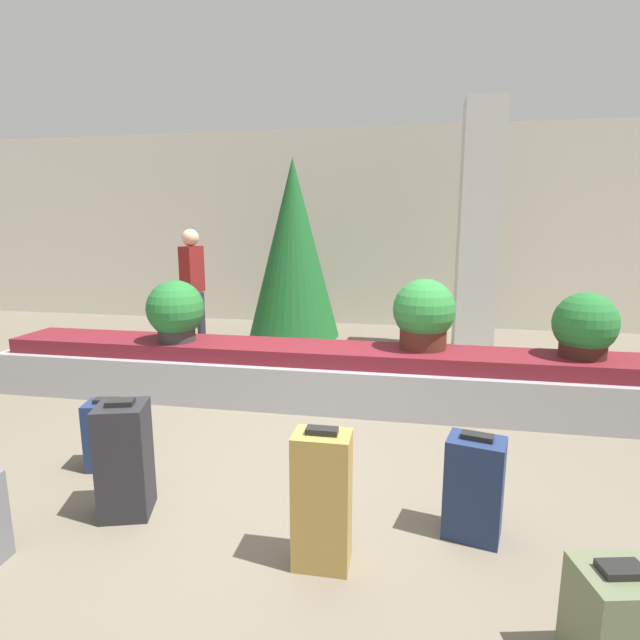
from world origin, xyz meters
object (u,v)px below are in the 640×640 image
suitcase_3 (322,500)px  decorated_tree (293,249)px  pillar (478,230)px  suitcase_1 (109,435)px  suitcase_5 (474,487)px  potted_plant_2 (585,327)px  suitcase_4 (125,459)px  potted_plant_1 (424,314)px  potted_plant_0 (175,311)px  suitcase_2 (614,625)px  traveler_0 (192,278)px

suitcase_3 → decorated_tree: (-1.18, 4.31, 1.00)m
pillar → suitcase_1: bearing=-126.5°
suitcase_5 → decorated_tree: size_ratio=0.23×
suitcase_5 → decorated_tree: 4.51m
suitcase_3 → potted_plant_2: bearing=50.9°
pillar → suitcase_4: pillar is taller
suitcase_5 → suitcase_4: bearing=-161.6°
suitcase_5 → potted_plant_2: (1.10, 1.94, 0.54)m
potted_plant_2 → suitcase_1: bearing=-155.6°
suitcase_1 → potted_plant_1: size_ratio=0.79×
pillar → decorated_tree: size_ratio=1.27×
suitcase_1 → suitcase_3: size_ratio=0.70×
suitcase_4 → potted_plant_2: 3.75m
potted_plant_0 → potted_plant_2: 3.73m
pillar → suitcase_2: 5.19m
pillar → suitcase_5: 4.42m
decorated_tree → suitcase_1: bearing=-97.4°
suitcase_4 → potted_plant_1: bearing=34.3°
suitcase_2 → decorated_tree: decorated_tree is taller
potted_plant_2 → suitcase_3: bearing=-128.8°
suitcase_3 → potted_plant_0: bearing=129.5°
pillar → decorated_tree: (-2.38, -0.27, -0.25)m
suitcase_1 → potted_plant_0: potted_plant_0 is taller
pillar → potted_plant_2: (0.66, -2.26, -0.78)m
suitcase_4 → suitcase_1: bearing=114.2°
pillar → potted_plant_0: size_ratio=5.34×
suitcase_1 → suitcase_4: 0.66m
suitcase_3 → potted_plant_0: 2.94m
pillar → potted_plant_2: pillar is taller
potted_plant_1 → potted_plant_0: bearing=-176.2°
suitcase_4 → traveler_0: 4.09m
suitcase_2 → suitcase_4: 2.49m
suitcase_4 → suitcase_2: bearing=-32.4°
suitcase_1 → suitcase_5: size_ratio=0.85×
suitcase_1 → suitcase_5: suitcase_5 is taller
potted_plant_1 → traveler_0: bearing=151.1°
suitcase_5 → potted_plant_1: (-0.25, 2.00, 0.58)m
pillar → traveler_0: 3.82m
suitcase_2 → suitcase_3: bearing=147.6°
potted_plant_0 → decorated_tree: size_ratio=0.24×
suitcase_2 → potted_plant_2: bearing=63.5°
pillar → suitcase_4: (-2.42, -4.35, -1.26)m
suitcase_3 → suitcase_4: 1.23m
potted_plant_0 → potted_plant_1: size_ratio=0.93×
suitcase_2 → potted_plant_0: (-3.04, 2.66, 0.63)m
decorated_tree → suitcase_3: bearing=-74.7°
suitcase_5 → potted_plant_2: bearing=74.5°
suitcase_1 → potted_plant_0: size_ratio=0.85×
potted_plant_0 → potted_plant_1: potted_plant_1 is taller
suitcase_4 → traveler_0: bearing=91.9°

